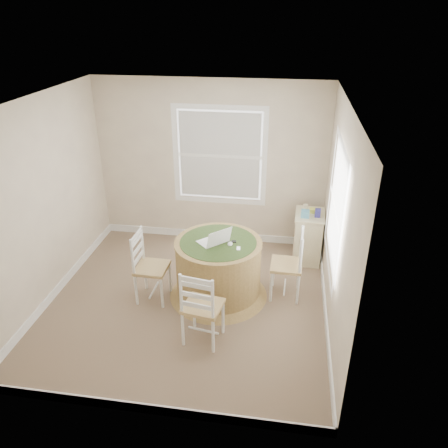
# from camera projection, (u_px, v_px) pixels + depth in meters

# --- Properties ---
(room) EXTENTS (3.64, 3.64, 2.64)m
(room) POSITION_uv_depth(u_px,v_px,m) (200.00, 208.00, 5.33)
(room) COLOR #867055
(room) RESTS_ON ground
(round_table) EXTENTS (1.31, 1.31, 0.82)m
(round_table) POSITION_uv_depth(u_px,v_px,m) (218.00, 267.00, 5.74)
(round_table) COLOR #A5864A
(round_table) RESTS_ON ground
(chair_left) EXTENTS (0.41, 0.43, 0.95)m
(chair_left) POSITION_uv_depth(u_px,v_px,m) (152.00, 267.00, 5.66)
(chair_left) COLOR white
(chair_left) RESTS_ON ground
(chair_near) EXTENTS (0.48, 0.46, 0.95)m
(chair_near) POSITION_uv_depth(u_px,v_px,m) (203.00, 306.00, 4.94)
(chair_near) COLOR white
(chair_near) RESTS_ON ground
(chair_right) EXTENTS (0.41, 0.43, 0.95)m
(chair_right) POSITION_uv_depth(u_px,v_px,m) (286.00, 265.00, 5.72)
(chair_right) COLOR white
(chair_right) RESTS_ON ground
(laptop) EXTENTS (0.47, 0.47, 0.25)m
(laptop) POSITION_uv_depth(u_px,v_px,m) (214.00, 240.00, 5.54)
(laptop) COLOR white
(laptop) RESTS_ON round_table
(mouse) EXTENTS (0.07, 0.11, 0.04)m
(mouse) POSITION_uv_depth(u_px,v_px,m) (230.00, 244.00, 5.51)
(mouse) COLOR white
(mouse) RESTS_ON round_table
(phone) EXTENTS (0.05, 0.09, 0.02)m
(phone) POSITION_uv_depth(u_px,v_px,m) (238.00, 249.00, 5.42)
(phone) COLOR #B7BABF
(phone) RESTS_ON round_table
(keys) EXTENTS (0.06, 0.06, 0.02)m
(keys) POSITION_uv_depth(u_px,v_px,m) (234.00, 242.00, 5.57)
(keys) COLOR black
(keys) RESTS_ON round_table
(corner_chest) EXTENTS (0.45, 0.59, 0.76)m
(corner_chest) POSITION_uv_depth(u_px,v_px,m) (308.00, 237.00, 6.61)
(corner_chest) COLOR beige
(corner_chest) RESTS_ON ground
(tissue_box) EXTENTS (0.12, 0.12, 0.10)m
(tissue_box) POSITION_uv_depth(u_px,v_px,m) (305.00, 214.00, 6.33)
(tissue_box) COLOR #4F96B5
(tissue_box) RESTS_ON corner_chest
(box_yellow) EXTENTS (0.15, 0.11, 0.06)m
(box_yellow) POSITION_uv_depth(u_px,v_px,m) (315.00, 211.00, 6.46)
(box_yellow) COLOR #D8DB4D
(box_yellow) RESTS_ON corner_chest
(box_blue) EXTENTS (0.08, 0.08, 0.12)m
(box_blue) POSITION_uv_depth(u_px,v_px,m) (318.00, 213.00, 6.33)
(box_blue) COLOR #322F8D
(box_blue) RESTS_ON corner_chest
(cup_cream) EXTENTS (0.07, 0.07, 0.09)m
(cup_cream) POSITION_uv_depth(u_px,v_px,m) (305.00, 207.00, 6.54)
(cup_cream) COLOR beige
(cup_cream) RESTS_ON corner_chest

